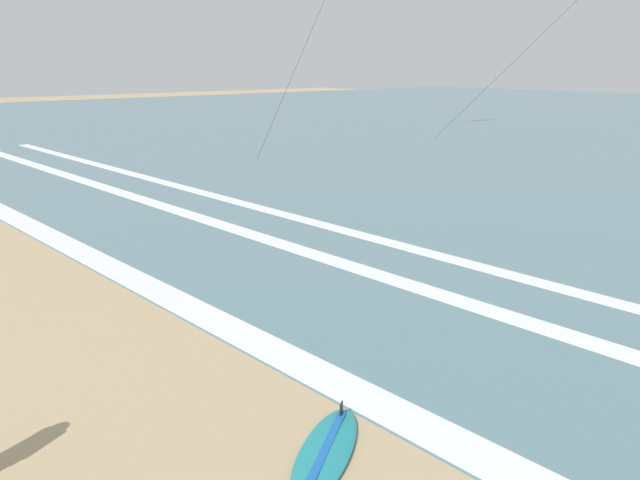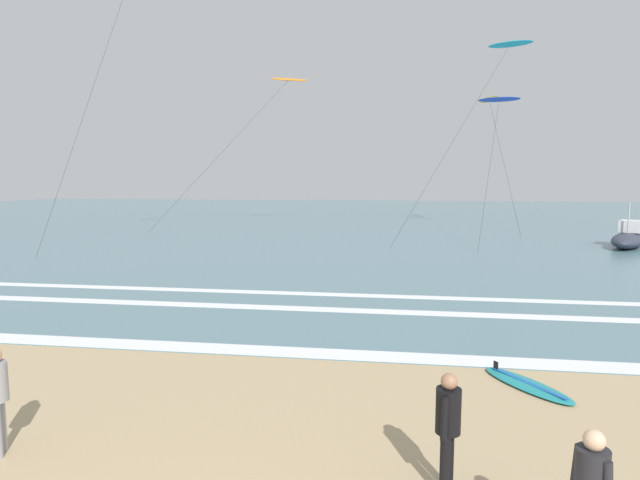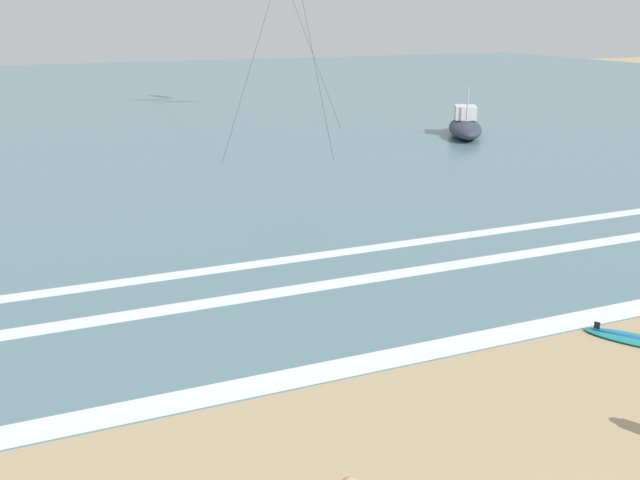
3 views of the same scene
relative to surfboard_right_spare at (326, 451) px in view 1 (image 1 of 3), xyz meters
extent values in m
cube|color=white|center=(-4.07, 1.32, -0.03)|extent=(45.68, 0.72, 0.01)
cube|color=white|center=(-3.91, 5.40, -0.03)|extent=(55.22, 0.58, 0.01)
cube|color=white|center=(-5.34, 7.54, -0.03)|extent=(56.62, 0.52, 0.01)
ellipsoid|color=teal|center=(0.00, 0.00, 0.00)|extent=(1.70, 2.06, 0.09)
cube|color=#1959B2|center=(0.00, 0.00, 0.05)|extent=(1.11, 1.52, 0.01)
cube|color=black|center=(-0.47, 0.67, 0.12)|extent=(0.08, 0.11, 0.16)
cylinder|color=#333333|center=(-16.33, 30.03, 6.10)|extent=(9.59, 6.94, 12.30)
camera|label=1|loc=(5.44, -4.73, 4.39)|focal=39.19mm
camera|label=2|loc=(-2.60, -10.24, 3.98)|focal=29.26mm
camera|label=3|loc=(-11.20, -9.73, 6.37)|focal=40.44mm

